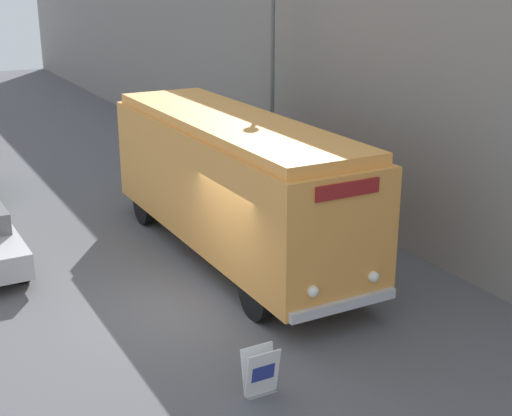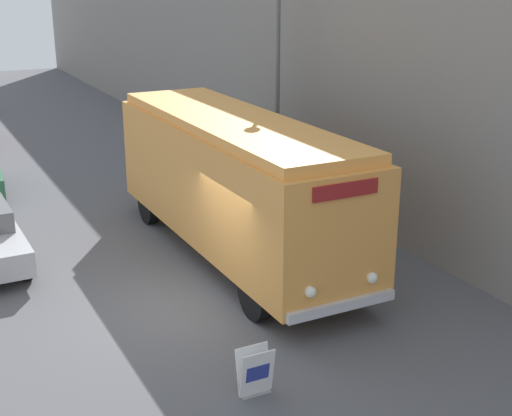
{
  "view_description": "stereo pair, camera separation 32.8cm",
  "coord_description": "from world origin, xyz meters",
  "views": [
    {
      "loc": [
        -5.17,
        -12.39,
        6.65
      ],
      "look_at": [
        1.5,
        -0.14,
        1.99
      ],
      "focal_mm": 50.0,
      "sensor_mm": 36.0,
      "label": 1
    },
    {
      "loc": [
        -4.88,
        -12.54,
        6.65
      ],
      "look_at": [
        1.5,
        -0.14,
        1.99
      ],
      "focal_mm": 50.0,
      "sensor_mm": 36.0,
      "label": 2
    }
  ],
  "objects": [
    {
      "name": "building_wall_right",
      "position": [
        6.17,
        10.0,
        4.1
      ],
      "size": [
        0.3,
        60.0,
        8.21
      ],
      "color": "gray",
      "rests_on": "ground_plane"
    },
    {
      "name": "streetlamp",
      "position": [
        5.03,
        5.37,
        4.79
      ],
      "size": [
        0.36,
        0.36,
        7.56
      ],
      "color": "#595E60",
      "rests_on": "ground_plane"
    },
    {
      "name": "ground_plane",
      "position": [
        0.0,
        0.0,
        0.0
      ],
      "size": [
        80.0,
        80.0,
        0.0
      ],
      "primitive_type": "plane",
      "color": "#56565B"
    },
    {
      "name": "vintage_bus",
      "position": [
        2.1,
        2.17,
        1.94
      ],
      "size": [
        2.5,
        9.39,
        3.42
      ],
      "color": "black",
      "rests_on": "ground_plane"
    },
    {
      "name": "sign_board",
      "position": [
        -0.22,
        -3.46,
        0.4
      ],
      "size": [
        0.6,
        0.32,
        0.83
      ],
      "color": "gray",
      "rests_on": "ground_plane"
    }
  ]
}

